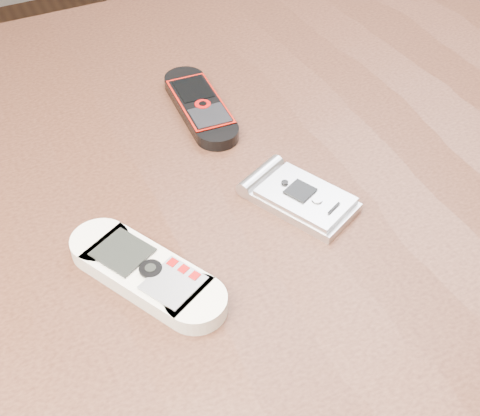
% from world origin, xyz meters
% --- Properties ---
extents(table, '(1.20, 0.80, 0.75)m').
position_xyz_m(table, '(0.00, 0.00, 0.64)').
color(table, black).
rests_on(table, ground).
extents(nokia_white, '(0.10, 0.14, 0.02)m').
position_xyz_m(nokia_white, '(-0.08, -0.03, 0.76)').
color(nokia_white, white).
rests_on(nokia_white, table).
extents(nokia_black_red, '(0.05, 0.13, 0.01)m').
position_xyz_m(nokia_black_red, '(0.03, 0.15, 0.76)').
color(nokia_black_red, black).
rests_on(nokia_black_red, table).
extents(motorola_razr, '(0.08, 0.11, 0.01)m').
position_xyz_m(motorola_razr, '(0.06, -0.01, 0.76)').
color(motorola_razr, silver).
rests_on(motorola_razr, table).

